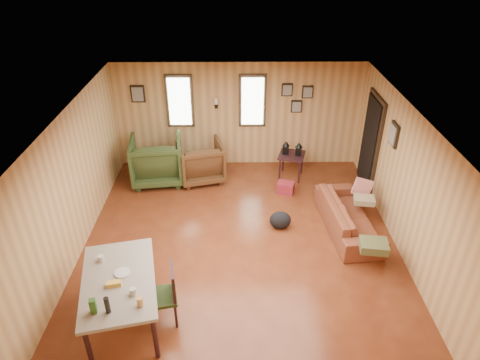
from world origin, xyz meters
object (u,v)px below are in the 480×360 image
object	(u,v)px
sofa	(349,212)
dining_table	(119,284)
recliner_green	(157,158)
side_table	(292,153)
end_table	(165,161)
recliner_brown	(201,160)

from	to	relation	value
sofa	dining_table	world-z (taller)	dining_table
sofa	recliner_green	world-z (taller)	recliner_green
sofa	side_table	world-z (taller)	side_table
end_table	dining_table	distance (m)	4.16
sofa	recliner_brown	size ratio (longest dim) A/B	2.02
sofa	recliner_brown	world-z (taller)	recliner_brown
sofa	side_table	bearing A→B (deg)	17.73
recliner_brown	side_table	bearing A→B (deg)	167.55
recliner_green	recliner_brown	bearing A→B (deg)	175.45
sofa	end_table	distance (m)	4.14
end_table	side_table	xyz separation A→B (m)	(2.80, -0.05, 0.19)
recliner_green	dining_table	world-z (taller)	recliner_green
sofa	recliner_brown	bearing A→B (deg)	51.06
sofa	side_table	distance (m)	2.12
sofa	dining_table	bearing A→B (deg)	115.13
sofa	recliner_brown	distance (m)	3.39
sofa	dining_table	size ratio (longest dim) A/B	1.10
recliner_brown	dining_table	distance (m)	4.11
recliner_brown	side_table	world-z (taller)	recliner_brown
recliner_green	sofa	bearing A→B (deg)	147.10
sofa	dining_table	distance (m)	4.24
sofa	side_table	xyz separation A→B (m)	(-0.84, 1.93, 0.21)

